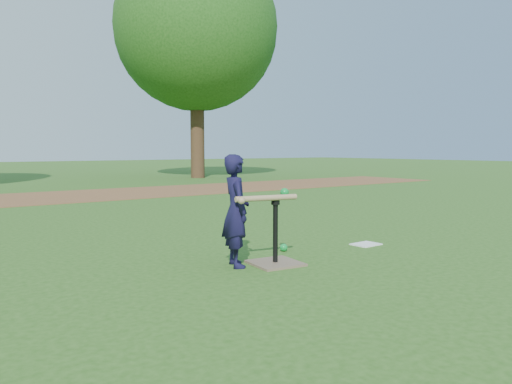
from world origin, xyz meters
TOP-DOWN VIEW (x-y plane):
  - ground at (0.00, 0.00)m, footprint 80.00×80.00m
  - dirt_strip at (0.00, 7.50)m, footprint 24.00×3.00m
  - child at (-0.09, -0.17)m, footprint 0.35×0.43m
  - wiffle_ball_ground at (0.68, 0.07)m, footprint 0.08×0.08m
  - clipboard at (1.64, -0.20)m, footprint 0.31×0.24m
  - batting_tee at (0.24, -0.33)m, footprint 0.48×0.48m
  - swing_action at (0.15, -0.34)m, footprint 0.65×0.21m
  - tree_right at (6.50, 12.00)m, footprint 5.80×5.80m

SIDE VIEW (x-z plane):
  - ground at x=0.00m, z-range 0.00..0.00m
  - dirt_strip at x=0.00m, z-range 0.00..0.01m
  - clipboard at x=1.64m, z-range 0.00..0.01m
  - wiffle_ball_ground at x=0.68m, z-range 0.00..0.08m
  - batting_tee at x=0.24m, z-range -0.20..0.42m
  - child at x=-0.09m, z-range 0.00..1.02m
  - swing_action at x=0.15m, z-range 0.58..0.68m
  - tree_right at x=6.50m, z-range 1.19..9.39m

